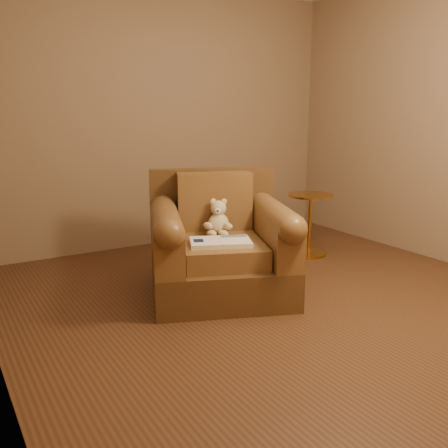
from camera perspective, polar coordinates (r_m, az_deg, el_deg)
floor at (r=3.99m, az=5.69°, el=-8.38°), size 4.00×4.00×0.00m
room at (r=3.72m, az=6.31°, el=16.99°), size 4.02×4.02×2.71m
armchair at (r=3.99m, az=-0.51°, el=-2.71°), size 1.36×1.33×0.96m
teddy_bear at (r=4.02m, az=-0.66°, el=0.35°), size 0.22×0.25×0.30m
guidebook at (r=3.75m, az=-0.41°, el=-2.09°), size 0.53×0.43×0.04m
side_table at (r=5.08m, az=9.75°, el=0.17°), size 0.45×0.45×0.62m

